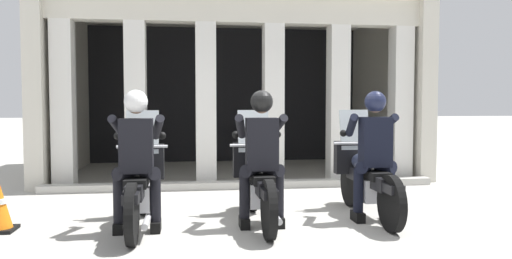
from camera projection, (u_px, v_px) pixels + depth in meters
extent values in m
plane|color=#A8A59E|center=(235.00, 181.00, 9.02)|extent=(80.00, 80.00, 0.00)
cube|color=black|center=(225.00, 95.00, 12.21)|extent=(6.99, 0.24, 3.27)
cube|color=beige|center=(240.00, 11.00, 8.62)|extent=(6.99, 0.36, 0.44)
cube|color=beige|center=(231.00, 12.00, 10.29)|extent=(6.99, 4.10, 0.16)
cube|color=beige|center=(64.00, 93.00, 9.92)|extent=(0.30, 4.10, 3.27)
cube|color=beige|center=(385.00, 94.00, 10.84)|extent=(0.30, 4.10, 3.27)
cube|color=silver|center=(63.00, 104.00, 8.31)|extent=(0.35, 0.36, 2.83)
cube|color=silver|center=(136.00, 104.00, 8.47)|extent=(0.35, 0.36, 2.83)
cube|color=silver|center=(206.00, 104.00, 8.63)|extent=(0.35, 0.36, 2.83)
cube|color=silver|center=(273.00, 104.00, 8.79)|extent=(0.35, 0.36, 2.83)
cube|color=silver|center=(338.00, 104.00, 8.95)|extent=(0.35, 0.36, 2.83)
cube|color=silver|center=(400.00, 104.00, 9.12)|extent=(0.35, 0.36, 2.83)
cube|color=#B7B5AD|center=(243.00, 185.00, 8.29)|extent=(6.59, 0.24, 0.12)
cylinder|color=black|center=(144.00, 190.00, 6.33)|extent=(0.09, 0.64, 0.64)
cylinder|color=black|center=(132.00, 214.00, 4.95)|extent=(0.09, 0.64, 0.64)
cube|color=black|center=(144.00, 174.00, 6.32)|extent=(0.14, 0.44, 0.08)
cube|color=silver|center=(138.00, 197.00, 5.59)|extent=(0.28, 0.44, 0.28)
cube|color=black|center=(139.00, 185.00, 5.63)|extent=(0.18, 1.24, 0.16)
ellipsoid|color=#1E2338|center=(140.00, 167.00, 5.84)|extent=(0.26, 0.48, 0.22)
cube|color=black|center=(137.00, 182.00, 5.45)|extent=(0.24, 0.52, 0.10)
cube|color=black|center=(132.00, 196.00, 5.00)|extent=(0.16, 0.48, 0.10)
cylinder|color=silver|center=(144.00, 172.00, 6.26)|extent=(0.05, 0.24, 0.53)
cube|color=black|center=(143.00, 162.00, 6.19)|extent=(0.52, 0.16, 0.44)
sphere|color=silver|center=(144.00, 159.00, 6.29)|extent=(0.18, 0.18, 0.18)
cube|color=silver|center=(143.00, 132.00, 6.15)|extent=(0.40, 0.14, 0.54)
cylinder|color=silver|center=(142.00, 147.00, 6.08)|extent=(0.62, 0.04, 0.04)
cylinder|color=silver|center=(147.00, 221.00, 5.27)|extent=(0.07, 0.55, 0.07)
cube|color=black|center=(136.00, 146.00, 5.41)|extent=(0.36, 0.22, 0.60)
cube|color=black|center=(137.00, 143.00, 5.52)|extent=(0.05, 0.02, 0.32)
sphere|color=tan|center=(136.00, 104.00, 5.40)|extent=(0.21, 0.21, 0.21)
sphere|color=silver|center=(136.00, 102.00, 5.40)|extent=(0.26, 0.26, 0.26)
cylinder|color=black|center=(150.00, 173.00, 5.46)|extent=(0.26, 0.29, 0.17)
cylinder|color=black|center=(155.00, 198.00, 5.49)|extent=(0.12, 0.12, 0.53)
cube|color=black|center=(156.00, 226.00, 5.51)|extent=(0.11, 0.26, 0.12)
cylinder|color=black|center=(124.00, 174.00, 5.43)|extent=(0.26, 0.29, 0.17)
cylinder|color=black|center=(119.00, 199.00, 5.43)|extent=(0.12, 0.12, 0.53)
cube|color=black|center=(119.00, 227.00, 5.46)|extent=(0.11, 0.26, 0.12)
cylinder|color=black|center=(158.00, 127.00, 5.65)|extent=(0.19, 0.48, 0.31)
sphere|color=black|center=(162.00, 136.00, 5.87)|extent=(0.09, 0.09, 0.09)
cylinder|color=black|center=(118.00, 128.00, 5.59)|extent=(0.19, 0.48, 0.31)
sphere|color=black|center=(118.00, 136.00, 5.80)|extent=(0.09, 0.09, 0.09)
cylinder|color=black|center=(252.00, 187.00, 6.55)|extent=(0.09, 0.64, 0.64)
cylinder|color=black|center=(269.00, 210.00, 5.17)|extent=(0.09, 0.64, 0.64)
cube|color=black|center=(252.00, 172.00, 6.54)|extent=(0.14, 0.44, 0.08)
cube|color=silver|center=(260.00, 194.00, 5.81)|extent=(0.28, 0.44, 0.28)
cube|color=black|center=(259.00, 182.00, 5.85)|extent=(0.18, 1.24, 0.16)
ellipsoid|color=black|center=(257.00, 165.00, 6.06)|extent=(0.26, 0.48, 0.22)
cube|color=black|center=(262.00, 179.00, 5.67)|extent=(0.24, 0.52, 0.10)
cube|color=black|center=(268.00, 192.00, 5.21)|extent=(0.16, 0.48, 0.10)
cylinder|color=silver|center=(253.00, 170.00, 6.48)|extent=(0.05, 0.24, 0.53)
cube|color=black|center=(253.00, 160.00, 6.41)|extent=(0.52, 0.16, 0.44)
sphere|color=silver|center=(252.00, 157.00, 6.51)|extent=(0.18, 0.18, 0.18)
cube|color=silver|center=(253.00, 131.00, 6.37)|extent=(0.40, 0.14, 0.54)
cylinder|color=silver|center=(254.00, 145.00, 6.30)|extent=(0.62, 0.04, 0.04)
cylinder|color=silver|center=(275.00, 216.00, 5.49)|extent=(0.07, 0.55, 0.07)
cube|color=black|center=(262.00, 144.00, 5.62)|extent=(0.36, 0.22, 0.60)
cube|color=black|center=(260.00, 142.00, 5.74)|extent=(0.05, 0.02, 0.32)
sphere|color=tan|center=(262.00, 104.00, 5.62)|extent=(0.21, 0.21, 0.21)
sphere|color=black|center=(262.00, 102.00, 5.62)|extent=(0.26, 0.26, 0.26)
cylinder|color=black|center=(274.00, 171.00, 5.68)|extent=(0.26, 0.29, 0.17)
cylinder|color=black|center=(279.00, 194.00, 5.70)|extent=(0.12, 0.12, 0.53)
cube|color=black|center=(278.00, 222.00, 5.73)|extent=(0.11, 0.26, 0.12)
cylinder|color=black|center=(250.00, 171.00, 5.64)|extent=(0.26, 0.29, 0.17)
cylinder|color=black|center=(244.00, 195.00, 5.65)|extent=(0.12, 0.12, 0.53)
cube|color=black|center=(244.00, 223.00, 5.68)|extent=(0.11, 0.26, 0.12)
cylinder|color=black|center=(277.00, 126.00, 5.87)|extent=(0.19, 0.48, 0.31)
sphere|color=black|center=(277.00, 134.00, 6.09)|extent=(0.09, 0.09, 0.09)
cylinder|color=black|center=(241.00, 127.00, 5.81)|extent=(0.19, 0.48, 0.31)
sphere|color=black|center=(236.00, 135.00, 6.02)|extent=(0.09, 0.09, 0.09)
cylinder|color=black|center=(351.00, 183.00, 6.86)|extent=(0.09, 0.64, 0.64)
cylinder|color=black|center=(392.00, 204.00, 5.47)|extent=(0.09, 0.64, 0.64)
cube|color=black|center=(351.00, 168.00, 6.85)|extent=(0.14, 0.44, 0.08)
cube|color=silver|center=(370.00, 189.00, 6.11)|extent=(0.28, 0.44, 0.28)
cube|color=black|center=(369.00, 178.00, 6.15)|extent=(0.18, 1.24, 0.16)
ellipsoid|color=#1E2338|center=(363.00, 162.00, 6.36)|extent=(0.26, 0.48, 0.22)
cube|color=black|center=(374.00, 175.00, 5.97)|extent=(0.24, 0.52, 0.10)
cube|color=black|center=(390.00, 187.00, 5.52)|extent=(0.16, 0.48, 0.10)
cylinder|color=silver|center=(352.00, 167.00, 6.78)|extent=(0.05, 0.24, 0.53)
cube|color=black|center=(354.00, 157.00, 6.72)|extent=(0.52, 0.16, 0.44)
sphere|color=silver|center=(351.00, 155.00, 6.81)|extent=(0.18, 0.18, 0.18)
cube|color=silver|center=(354.00, 130.00, 6.68)|extent=(0.40, 0.14, 0.54)
cylinder|color=silver|center=(356.00, 143.00, 6.61)|extent=(0.62, 0.04, 0.04)
cylinder|color=silver|center=(391.00, 210.00, 5.79)|extent=(0.07, 0.55, 0.07)
cube|color=black|center=(375.00, 142.00, 5.93)|extent=(0.36, 0.22, 0.60)
cube|color=black|center=(372.00, 140.00, 6.05)|extent=(0.05, 0.02, 0.32)
sphere|color=tan|center=(375.00, 104.00, 5.93)|extent=(0.21, 0.21, 0.21)
sphere|color=#191E38|center=(375.00, 102.00, 5.92)|extent=(0.26, 0.26, 0.26)
cylinder|color=black|center=(385.00, 167.00, 5.99)|extent=(0.26, 0.29, 0.17)
cylinder|color=black|center=(390.00, 189.00, 6.01)|extent=(0.12, 0.12, 0.53)
cube|color=black|center=(389.00, 215.00, 6.04)|extent=(0.11, 0.26, 0.12)
cylinder|color=black|center=(363.00, 167.00, 5.95)|extent=(0.26, 0.29, 0.17)
cylinder|color=black|center=(358.00, 190.00, 5.96)|extent=(0.12, 0.12, 0.53)
cube|color=black|center=(358.00, 216.00, 5.98)|extent=(0.11, 0.26, 0.12)
cylinder|color=black|center=(386.00, 125.00, 6.18)|extent=(0.19, 0.48, 0.31)
sphere|color=black|center=(382.00, 133.00, 6.40)|extent=(0.09, 0.09, 0.09)
cylinder|color=black|center=(352.00, 125.00, 6.12)|extent=(0.19, 0.48, 0.31)
sphere|color=black|center=(343.00, 133.00, 6.33)|extent=(0.09, 0.09, 0.09)
cube|color=black|center=(0.00, 230.00, 5.52)|extent=(0.34, 0.34, 0.04)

